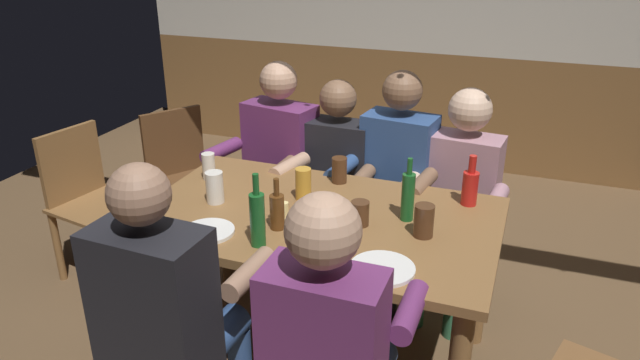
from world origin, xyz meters
name	(u,v)px	position (x,y,z in m)	size (l,w,h in m)	color
ground_plane	(330,333)	(0.00, 0.00, 0.00)	(6.40, 6.40, 0.00)	brown
back_wall_wainscot	(432,108)	(0.00, 2.61, 0.48)	(5.34, 0.12, 0.97)	brown
dining_table	(318,237)	(0.00, -0.18, 0.66)	(1.56, 0.95, 0.77)	brown
person_0	(274,161)	(-0.54, 0.53, 0.69)	(0.60, 0.57, 1.25)	#6B2D66
person_1	(332,177)	(-0.18, 0.51, 0.65)	(0.52, 0.50, 1.18)	black
person_2	(393,177)	(0.17, 0.53, 0.69)	(0.55, 0.56, 1.26)	#2D4C84
person_3	(458,194)	(0.52, 0.51, 0.66)	(0.54, 0.55, 1.20)	#B78493
person_4	(167,305)	(-0.31, -0.89, 0.69)	(0.55, 0.53, 1.26)	black
person_5	(331,343)	(0.31, -0.88, 0.69)	(0.52, 0.51, 1.26)	#6B2D66
chair_empty_near_right	(184,176)	(-1.20, 0.58, 0.48)	(0.61, 0.61, 0.88)	brown
chair_empty_near_left	(90,199)	(-1.52, 0.10, 0.48)	(0.51, 0.51, 0.88)	brown
table_candle	(284,211)	(-0.12, -0.28, 0.81)	(0.04, 0.04, 0.08)	#F9E08C
condiment_caddy	(327,227)	(0.09, -0.32, 0.80)	(0.14, 0.10, 0.05)	#B2B7BC
plate_0	(382,269)	(0.38, -0.52, 0.78)	(0.24, 0.24, 0.01)	white
plate_1	(208,231)	(-0.36, -0.50, 0.78)	(0.22, 0.22, 0.01)	white
bottle_0	(277,210)	(-0.11, -0.36, 0.86)	(0.06, 0.06, 0.23)	#593314
bottle_1	(408,196)	(0.37, -0.09, 0.89)	(0.06, 0.06, 0.28)	#195923
bottle_2	(470,186)	(0.60, 0.16, 0.86)	(0.07, 0.07, 0.24)	red
bottle_3	(257,218)	(-0.12, -0.51, 0.89)	(0.06, 0.06, 0.30)	#195923
pint_glass_0	(215,187)	(-0.48, -0.23, 0.85)	(0.08, 0.08, 0.15)	white
pint_glass_1	(339,170)	(-0.03, 0.19, 0.84)	(0.08, 0.08, 0.13)	#4C2D19
pint_glass_2	(360,213)	(0.20, -0.21, 0.83)	(0.08, 0.08, 0.11)	#4C2D19
pint_glass_3	(209,166)	(-0.65, 0.00, 0.84)	(0.06, 0.06, 0.13)	white
pint_glass_4	(424,221)	(0.47, -0.21, 0.84)	(0.08, 0.08, 0.14)	#4C2D19
pint_glass_5	(303,184)	(-0.12, -0.05, 0.85)	(0.07, 0.07, 0.15)	gold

